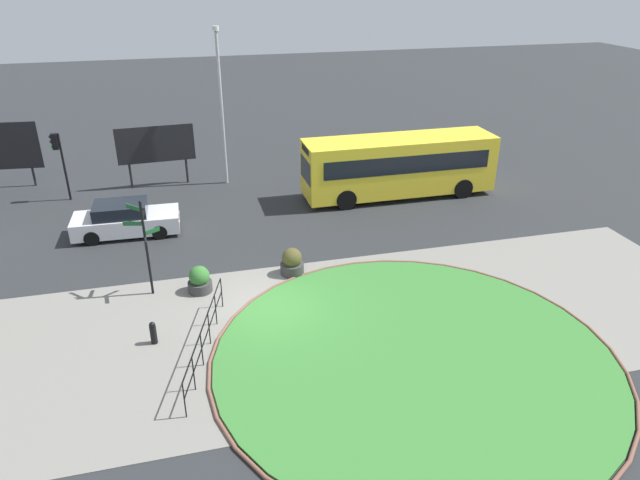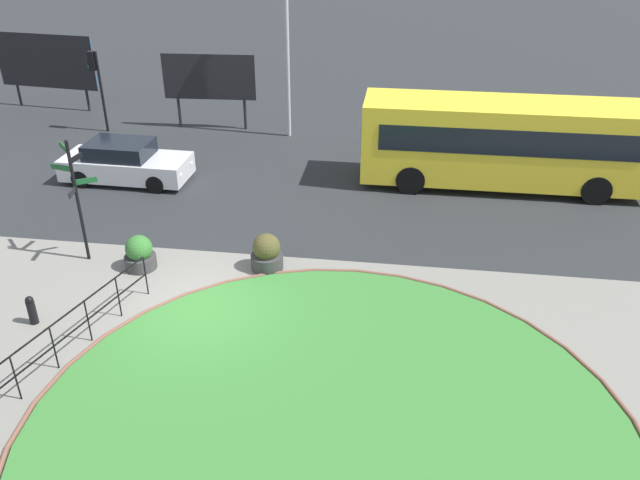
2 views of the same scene
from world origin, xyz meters
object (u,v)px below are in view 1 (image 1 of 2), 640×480
at_px(billboard_left, 156,145).
at_px(planter_near_signpost, 200,281).
at_px(bus_yellow, 399,165).
at_px(lamppost_tall, 221,103).
at_px(planter_kerbside, 292,263).
at_px(bollard_foreground, 153,333).
at_px(signpost_directional, 145,240).
at_px(car_near_lane, 125,220).
at_px(traffic_light_near, 58,152).

xyz_separation_m(billboard_left, planter_near_signpost, (1.34, -11.81, -1.75)).
distance_m(bus_yellow, lamppost_tall, 9.59).
xyz_separation_m(planter_near_signpost, planter_kerbside, (3.51, 0.45, 0.03)).
xyz_separation_m(bollard_foreground, bus_yellow, (12.04, 10.10, 1.22)).
xyz_separation_m(signpost_directional, planter_kerbside, (5.22, 0.15, -1.66)).
relative_size(bus_yellow, planter_kerbside, 8.91).
relative_size(bollard_foreground, planter_kerbside, 0.73).
xyz_separation_m(car_near_lane, billboard_left, (1.46, 6.01, 1.51)).
distance_m(bollard_foreground, car_near_lane, 8.75).
bearing_deg(billboard_left, signpost_directional, -95.04).
height_order(bus_yellow, planter_kerbside, bus_yellow).
bearing_deg(billboard_left, planter_kerbside, -70.09).
bearing_deg(signpost_directional, lamppost_tall, 70.60).
relative_size(bollard_foreground, traffic_light_near, 0.23).
bearing_deg(bus_yellow, signpost_directional, 29.64).
bearing_deg(planter_kerbside, bus_yellow, 44.41).
bearing_deg(traffic_light_near, car_near_lane, 123.05).
relative_size(signpost_directional, planter_near_signpost, 3.58).
bearing_deg(bollard_foreground, planter_near_signpost, 60.61).
height_order(bollard_foreground, car_near_lane, car_near_lane).
bearing_deg(bollard_foreground, lamppost_tall, 75.07).
distance_m(signpost_directional, traffic_light_near, 11.28).
bearing_deg(bus_yellow, lamppost_tall, -26.26).
bearing_deg(planter_near_signpost, signpost_directional, 169.80).
bearing_deg(lamppost_tall, bus_yellow, -26.19).
bearing_deg(traffic_light_near, planter_kerbside, 133.52).
bearing_deg(planter_near_signpost, billboard_left, 96.47).
relative_size(bollard_foreground, lamppost_tall, 0.10).
xyz_separation_m(bus_yellow, lamppost_tall, (-8.26, 4.06, 2.68)).
bearing_deg(planter_near_signpost, bus_yellow, 34.75).
xyz_separation_m(lamppost_tall, billboard_left, (-3.50, 0.52, -2.11)).
relative_size(lamppost_tall, planter_near_signpost, 7.94).
distance_m(signpost_directional, car_near_lane, 5.79).
xyz_separation_m(bollard_foreground, planter_kerbside, (5.12, 3.32, 0.08)).
bearing_deg(planter_near_signpost, lamppost_tall, 79.17).
distance_m(traffic_light_near, lamppost_tall, 8.27).
relative_size(signpost_directional, billboard_left, 0.91).
distance_m(lamppost_tall, planter_kerbside, 11.57).
distance_m(planter_near_signpost, planter_kerbside, 3.54).
relative_size(signpost_directional, bus_yellow, 0.38).
bearing_deg(bollard_foreground, bus_yellow, 39.99).
relative_size(billboard_left, planter_near_signpost, 3.92).
relative_size(bus_yellow, car_near_lane, 2.12).
bearing_deg(planter_kerbside, car_near_lane, 139.74).
relative_size(traffic_light_near, planter_kerbside, 3.15).
bearing_deg(bollard_foreground, signpost_directional, 91.66).
height_order(car_near_lane, planter_near_signpost, car_near_lane).
bearing_deg(traffic_light_near, bus_yellow, 168.92).
bearing_deg(billboard_left, bollard_foreground, -94.28).
relative_size(traffic_light_near, billboard_left, 0.86).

